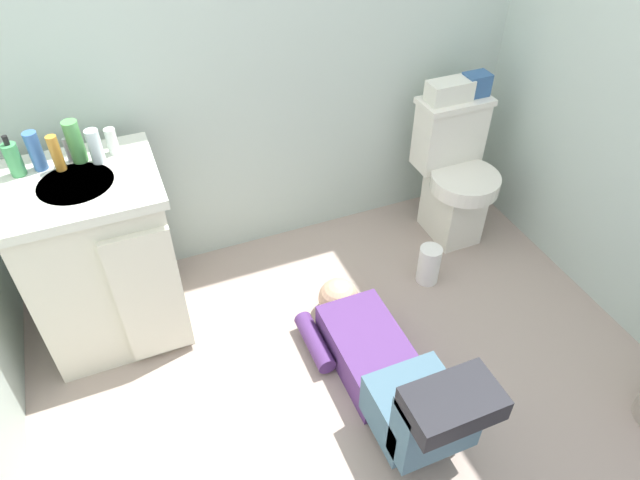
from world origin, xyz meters
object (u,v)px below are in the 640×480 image
object	(u,v)px
toilet	(454,174)
paper_towel_roll	(429,265)
faucet	(68,150)
bottle_white	(112,141)
bottle_clear	(95,146)
tissue_box	(449,91)
person_plumber	(390,372)
toiletry_bag	(476,84)
vanity_cabinet	(103,259)
bottle_green	(75,142)
soap_dispenser	(14,159)
bottle_amber	(56,153)
bottle_blue	(35,151)

from	to	relation	value
toilet	paper_towel_roll	distance (m)	0.51
toilet	paper_towel_roll	bearing A→B (deg)	-133.20
toilet	faucet	bearing A→B (deg)	176.67
bottle_white	paper_towel_roll	size ratio (longest dim) A/B	0.51
bottle_clear	bottle_white	xyz separation A→B (m)	(0.06, 0.04, -0.02)
tissue_box	person_plumber	bearing A→B (deg)	-128.74
toilet	toiletry_bag	bearing A→B (deg)	40.77
vanity_cabinet	person_plumber	world-z (taller)	vanity_cabinet
bottle_clear	paper_towel_roll	distance (m)	1.62
person_plumber	paper_towel_roll	size ratio (longest dim) A/B	5.11
tissue_box	toiletry_bag	bearing A→B (deg)	0.00
toiletry_bag	bottle_green	xyz separation A→B (m)	(-1.83, 0.00, 0.10)
person_plumber	faucet	bearing A→B (deg)	134.70
toilet	bottle_clear	xyz separation A→B (m)	(-1.66, 0.06, 0.52)
faucet	soap_dispenser	size ratio (longest dim) A/B	0.60
tissue_box	bottle_green	size ratio (longest dim) A/B	1.29
tissue_box	bottle_amber	size ratio (longest dim) A/B	1.53
bottle_blue	bottle_white	world-z (taller)	bottle_blue
tissue_box	toiletry_bag	world-z (taller)	toiletry_bag
toiletry_bag	bottle_amber	xyz separation A→B (m)	(-1.91, -0.03, 0.09)
bottle_blue	bottle_green	xyz separation A→B (m)	(0.14, 0.00, 0.01)
soap_dispenser	bottle_white	bearing A→B (deg)	2.94
person_plumber	soap_dispenser	world-z (taller)	soap_dispenser
toiletry_bag	person_plumber	bearing A→B (deg)	-133.83
soap_dispenser	paper_towel_roll	size ratio (longest dim) A/B	0.80
vanity_cabinet	bottle_clear	world-z (taller)	bottle_clear
toilet	person_plumber	xyz separation A→B (m)	(-0.81, -0.86, -0.19)
tissue_box	bottle_white	xyz separation A→B (m)	(-1.55, 0.01, 0.07)
soap_dispenser	bottle_green	bearing A→B (deg)	2.74
toiletry_bag	paper_towel_roll	world-z (taller)	toiletry_bag
tissue_box	paper_towel_roll	bearing A→B (deg)	-121.88
faucet	paper_towel_roll	distance (m)	1.70
bottle_white	tissue_box	bearing A→B (deg)	-0.37
faucet	soap_dispenser	world-z (taller)	soap_dispenser
bottle_clear	bottle_amber	bearing A→B (deg)	-179.97
faucet	bottle_white	bearing A→B (deg)	-0.63
bottle_blue	bottle_green	world-z (taller)	bottle_green
person_plumber	paper_towel_roll	bearing A→B (deg)	46.80
person_plumber	tissue_box	bearing A→B (deg)	51.26
person_plumber	tissue_box	world-z (taller)	tissue_box
tissue_box	bottle_white	distance (m)	1.55
toilet	bottle_amber	xyz separation A→B (m)	(-1.80, 0.06, 0.52)
faucet	bottle_green	bearing A→B (deg)	-15.77
vanity_cabinet	bottle_blue	xyz separation A→B (m)	(-0.11, 0.14, 0.48)
bottle_amber	bottle_clear	xyz separation A→B (m)	(0.14, 0.00, -0.00)
bottle_green	bottle_white	world-z (taller)	bottle_green
soap_dispenser	bottle_green	distance (m)	0.22
faucet	bottle_white	size ratio (longest dim) A/B	0.94
faucet	toiletry_bag	size ratio (longest dim) A/B	0.81
vanity_cabinet	bottle_amber	xyz separation A→B (m)	(-0.04, 0.10, 0.47)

